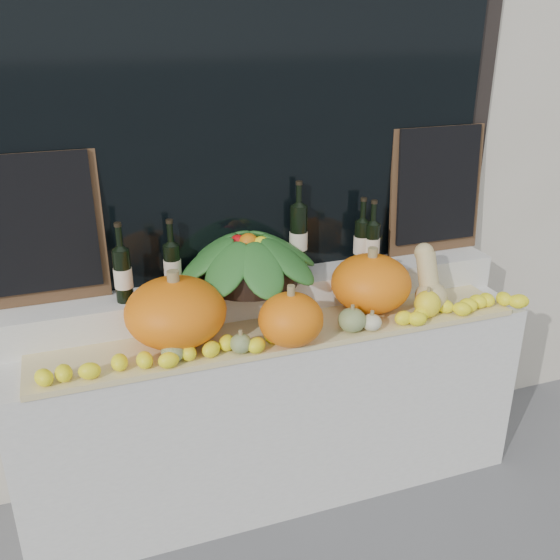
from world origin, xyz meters
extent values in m
cube|color=black|center=(0.00, 1.80, 1.90)|extent=(2.40, 0.04, 2.10)
cube|color=black|center=(0.00, 1.77, 1.90)|extent=(2.20, 0.02, 2.00)
cube|color=silver|center=(0.00, 1.52, 0.44)|extent=(2.30, 0.55, 0.88)
cube|color=silver|center=(0.00, 1.68, 0.96)|extent=(2.30, 0.25, 0.16)
cube|color=tan|center=(0.00, 1.40, 0.89)|extent=(2.10, 0.32, 0.02)
ellipsoid|color=orange|center=(-0.45, 1.45, 1.04)|extent=(0.44, 0.44, 0.28)
ellipsoid|color=orange|center=(0.44, 1.47, 1.03)|extent=(0.45, 0.45, 0.26)
ellipsoid|color=orange|center=(-0.01, 1.29, 1.01)|extent=(0.32, 0.32, 0.22)
ellipsoid|color=tan|center=(0.70, 1.37, 0.97)|extent=(0.15, 0.15, 0.13)
cylinder|color=tan|center=(0.70, 1.42, 1.08)|extent=(0.09, 0.14, 0.18)
sphere|color=tan|center=(0.70, 1.46, 1.15)|extent=(0.09, 0.09, 0.09)
ellipsoid|color=#315B1B|center=(0.27, 1.30, 0.96)|extent=(0.12, 0.12, 0.10)
cylinder|color=olive|center=(0.27, 1.30, 1.02)|extent=(0.02, 0.02, 0.02)
ellipsoid|color=#315B1B|center=(-0.22, 1.28, 0.94)|extent=(0.09, 0.09, 0.08)
cylinder|color=olive|center=(-0.22, 1.28, 1.00)|extent=(0.02, 0.02, 0.02)
ellipsoid|color=beige|center=(-0.02, 1.28, 0.94)|extent=(0.08, 0.08, 0.07)
cylinder|color=olive|center=(-0.02, 1.28, 0.98)|extent=(0.02, 0.02, 0.02)
ellipsoid|color=yellow|center=(-0.01, 1.28, 0.98)|extent=(0.13, 0.13, 0.15)
cylinder|color=olive|center=(-0.01, 1.28, 1.06)|extent=(0.02, 0.02, 0.02)
ellipsoid|color=beige|center=(0.35, 1.28, 0.94)|extent=(0.09, 0.09, 0.07)
cylinder|color=olive|center=(0.35, 1.28, 0.99)|extent=(0.02, 0.02, 0.02)
ellipsoid|color=yellow|center=(0.65, 1.32, 0.97)|extent=(0.12, 0.12, 0.12)
cylinder|color=olive|center=(0.65, 1.32, 1.04)|extent=(0.02, 0.02, 0.02)
ellipsoid|color=#315B1B|center=(-0.49, 1.31, 0.95)|extent=(0.09, 0.09, 0.08)
cylinder|color=olive|center=(-0.49, 1.31, 1.00)|extent=(0.02, 0.02, 0.02)
cylinder|color=black|center=(-0.07, 1.66, 1.09)|extent=(0.44, 0.44, 0.11)
cylinder|color=black|center=(-0.62, 1.64, 1.15)|extent=(0.07, 0.07, 0.23)
cylinder|color=black|center=(-0.62, 1.64, 1.32)|extent=(0.03, 0.03, 0.10)
cylinder|color=beige|center=(-0.62, 1.64, 1.14)|extent=(0.08, 0.08, 0.08)
cylinder|color=black|center=(-0.62, 1.64, 1.38)|extent=(0.03, 0.03, 0.02)
cylinder|color=black|center=(-0.41, 1.71, 1.14)|extent=(0.07, 0.07, 0.20)
cylinder|color=black|center=(-0.41, 1.71, 1.29)|extent=(0.03, 0.03, 0.10)
cylinder|color=beige|center=(-0.41, 1.71, 1.13)|extent=(0.08, 0.08, 0.08)
cylinder|color=black|center=(-0.41, 1.71, 1.34)|extent=(0.03, 0.03, 0.02)
cylinder|color=black|center=(0.19, 1.72, 1.20)|extent=(0.08, 0.08, 0.31)
cylinder|color=black|center=(0.19, 1.72, 1.40)|extent=(0.03, 0.03, 0.10)
cylinder|color=beige|center=(0.19, 1.72, 1.19)|extent=(0.08, 0.08, 0.08)
cylinder|color=black|center=(0.19, 1.72, 1.46)|extent=(0.03, 0.03, 0.02)
cylinder|color=black|center=(0.50, 1.69, 1.15)|extent=(0.07, 0.07, 0.21)
cylinder|color=black|center=(0.50, 1.69, 1.30)|extent=(0.03, 0.03, 0.10)
cylinder|color=beige|center=(0.50, 1.69, 1.14)|extent=(0.08, 0.08, 0.08)
cylinder|color=black|center=(0.50, 1.69, 1.36)|extent=(0.03, 0.03, 0.02)
cylinder|color=black|center=(0.54, 1.66, 1.14)|extent=(0.07, 0.07, 0.20)
cylinder|color=black|center=(0.54, 1.66, 1.29)|extent=(0.03, 0.03, 0.10)
cylinder|color=beige|center=(0.54, 1.66, 1.13)|extent=(0.08, 0.08, 0.08)
cylinder|color=black|center=(0.54, 1.66, 1.35)|extent=(0.03, 0.03, 0.02)
cube|color=#4C331E|center=(-0.92, 1.75, 1.35)|extent=(0.50, 0.06, 0.62)
cube|color=black|center=(-0.92, 1.73, 1.38)|extent=(0.44, 0.06, 0.56)
cube|color=#4C331E|center=(0.92, 1.75, 1.35)|extent=(0.50, 0.06, 0.62)
cube|color=black|center=(0.92, 1.73, 1.38)|extent=(0.44, 0.06, 0.56)
camera|label=1|loc=(-0.81, -0.82, 2.14)|focal=40.00mm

